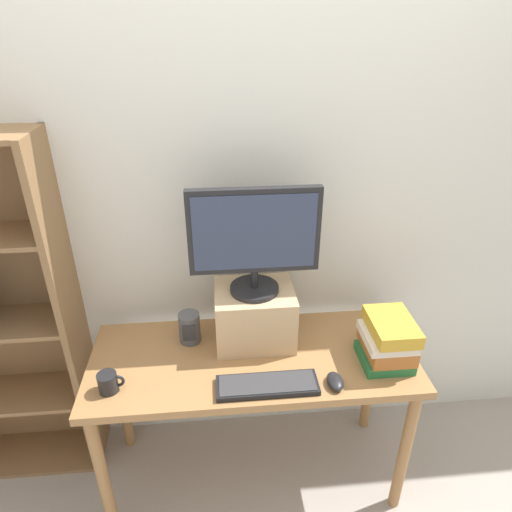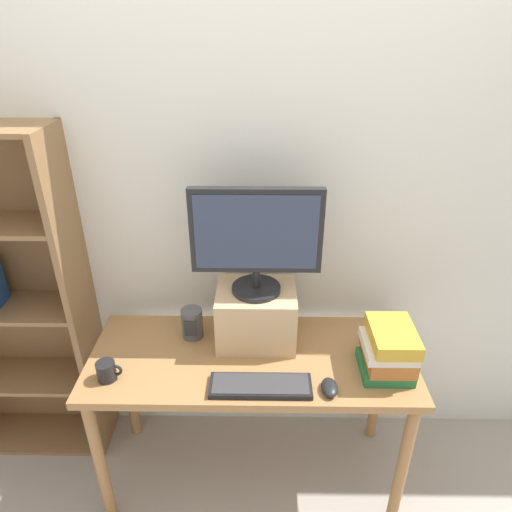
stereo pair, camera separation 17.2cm
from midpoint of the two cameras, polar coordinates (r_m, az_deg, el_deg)
The scene contains 10 objects.
ground_plane at distance 2.53m, azimuth -2.50°, elevation -25.28°, with size 12.00×12.00×0.00m, color #9E9389.
back_wall at distance 2.03m, azimuth -3.90°, elevation 6.90°, with size 7.00×0.08×2.60m.
desk at distance 2.05m, azimuth -2.89°, elevation -14.39°, with size 1.38×0.57×0.74m.
riser_box at distance 2.01m, azimuth -2.68°, elevation -7.43°, with size 0.34×0.28×0.25m.
computer_monitor at distance 1.81m, azimuth -2.94°, elevation 2.22°, with size 0.53×0.21×0.46m.
keyboard at distance 1.84m, azimuth -1.36°, elevation -15.93°, with size 0.40×0.13×0.02m.
computer_mouse at distance 1.86m, azimuth 7.17°, elevation -15.39°, with size 0.06×0.10×0.04m.
book_stack at distance 1.95m, azimuth 13.70°, elevation -10.30°, with size 0.20×0.25×0.20m.
coffee_mug at distance 1.92m, azimuth -20.52°, elevation -14.68°, with size 0.10×0.08×0.08m.
desk_speaker at distance 2.06m, azimuth -10.72°, elevation -8.88°, with size 0.09×0.10×0.14m.
Camera 1 is at (-0.13, -1.51, 2.04)m, focal length 32.00 mm.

